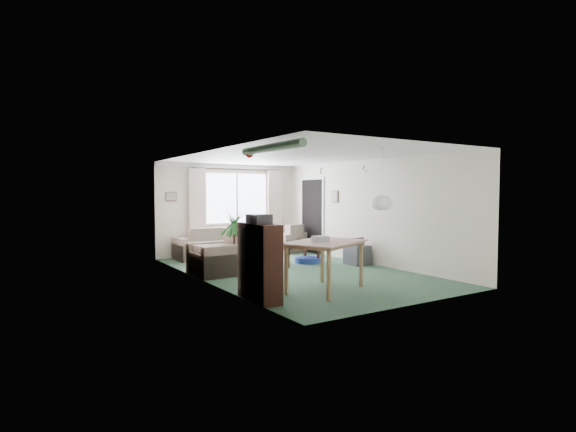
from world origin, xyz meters
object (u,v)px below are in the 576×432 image
armchair_left (217,252)px  coffee_table (297,254)px  sofa (208,243)px  dining_table (325,267)px  houseplant (234,243)px  pet_bed (308,260)px  bookshelf (259,262)px  tv_cube (357,255)px  armchair_corner (286,238)px

armchair_left → coffee_table: (2.05, 0.17, -0.23)m
sofa → dining_table: bearing=92.2°
houseplant → pet_bed: size_ratio=2.00×
pet_bed → sofa: bearing=132.8°
dining_table → pet_bed: dining_table is taller
pet_bed → houseplant: bearing=-167.6°
armchair_left → houseplant: houseplant is taller
bookshelf → tv_cube: (3.54, 1.82, -0.37)m
coffee_table → houseplant: (-1.76, -0.39, 0.41)m
bookshelf → dining_table: 1.27m
coffee_table → sofa: bearing=124.9°
coffee_table → pet_bed: (0.37, 0.08, -0.16)m
coffee_table → tv_cube: (1.15, -0.76, -0.01)m
sofa → pet_bed: (1.75, -1.89, -0.33)m
armchair_corner → coffee_table: armchair_corner is taller
coffee_table → bookshelf: (-2.39, -2.57, 0.36)m
tv_cube → pet_bed: tv_cube is taller
dining_table → pet_bed: size_ratio=2.05×
armchair_left → bookshelf: (-0.34, -2.40, 0.14)m
sofa → bookshelf: bookshelf is taller
armchair_left → sofa: bearing=162.6°
tv_cube → armchair_left: bearing=169.9°
armchair_corner → tv_cube: size_ratio=1.78×
armchair_corner → dining_table: dining_table is taller
bookshelf → coffee_table: bearing=50.7°
sofa → bookshelf: (-1.01, -4.54, 0.19)m
armchair_left → dining_table: bearing=20.7°
armchair_corner → armchair_left: 3.65m
coffee_table → tv_cube: coffee_table is taller
dining_table → tv_cube: 2.93m
pet_bed → dining_table: bearing=-119.4°
armchair_corner → tv_cube: 2.72m
tv_cube → coffee_table: bearing=147.0°
dining_table → bookshelf: bearing=179.8°
bookshelf → pet_bed: size_ratio=1.85×
armchair_left → armchair_corner: bearing=125.4°
armchair_corner → houseplant: houseplant is taller
houseplant → tv_cube: 2.97m
armchair_corner → coffee_table: bearing=51.0°
sofa → armchair_left: (-0.67, -2.15, 0.06)m
coffee_table → bookshelf: bookshelf is taller
sofa → dining_table: 4.56m
coffee_table → tv_cube: size_ratio=2.07×
sofa → coffee_table: size_ratio=1.57×
bookshelf → sofa: bearing=81.1°
bookshelf → tv_cube: bearing=30.7°
sofa → coffee_table: 2.41m
sofa → coffee_table: (1.38, -1.97, -0.17)m
armchair_left → dining_table: (0.91, -2.40, -0.05)m
coffee_table → bookshelf: size_ratio=0.86×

